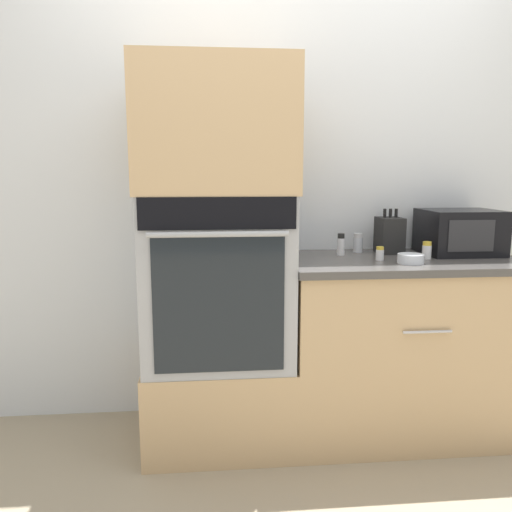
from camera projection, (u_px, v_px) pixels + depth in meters
name	position (u px, v px, depth m)	size (l,w,h in m)	color
ground_plane	(299.00, 466.00, 2.24)	(12.00, 12.00, 0.00)	gray
wall_back	(281.00, 183.00, 2.65)	(8.00, 0.05, 2.50)	silver
oven_cabinet_base	(219.00, 396.00, 2.47)	(0.70, 0.60, 0.42)	tan
wall_oven	(218.00, 277.00, 2.36)	(0.67, 0.64, 0.78)	#9EA0A5
oven_cabinet_upper	(216.00, 130.00, 2.26)	(0.70, 0.60, 0.57)	tan
counter_unit	(399.00, 345.00, 2.51)	(1.14, 0.63, 0.89)	tan
microwave	(460.00, 232.00, 2.54)	(0.37, 0.32, 0.23)	black
knife_block	(389.00, 235.00, 2.57)	(0.12, 0.15, 0.23)	black
bowl	(411.00, 259.00, 2.29)	(0.12, 0.12, 0.04)	silver
condiment_jar_near	(380.00, 254.00, 2.37)	(0.04, 0.04, 0.07)	silver
condiment_jar_mid	(358.00, 243.00, 2.61)	(0.05, 0.05, 0.10)	silver
condiment_jar_far	(427.00, 250.00, 2.41)	(0.04, 0.04, 0.08)	silver
condiment_jar_back	(341.00, 245.00, 2.51)	(0.04, 0.04, 0.11)	silver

